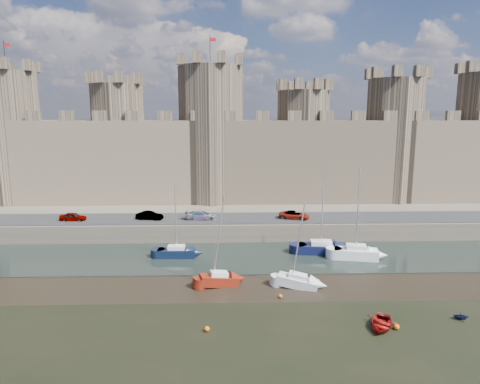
{
  "coord_description": "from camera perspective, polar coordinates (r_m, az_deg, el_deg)",
  "views": [
    {
      "loc": [
        4.89,
        -26.71,
        17.5
      ],
      "look_at": [
        6.28,
        22.0,
        8.63
      ],
      "focal_mm": 32.0,
      "sensor_mm": 36.0,
      "label": 1
    }
  ],
  "objects": [
    {
      "name": "sailboat_2",
      "position": [
        54.61,
        15.19,
        -7.78
      ],
      "size": [
        5.52,
        3.0,
        11.28
      ],
      "rotation": [
        0.0,
        0.0,
        -0.19
      ],
      "color": "white",
      "rests_on": "ground"
    },
    {
      "name": "sailboat_1",
      "position": [
        53.99,
        -8.46,
        -7.87
      ],
      "size": [
        4.66,
        1.89,
        9.26
      ],
      "rotation": [
        0.0,
        0.0,
        -0.02
      ],
      "color": "black",
      "rests_on": "ground"
    },
    {
      "name": "sailboat_5",
      "position": [
        45.2,
        7.7,
        -11.64
      ],
      "size": [
        4.46,
        2.73,
        8.99
      ],
      "rotation": [
        0.0,
        0.0,
        -0.29
      ],
      "color": "silver",
      "rests_on": "ground"
    },
    {
      "name": "sailboat_3",
      "position": [
        55.82,
        10.76,
        -7.29
      ],
      "size": [
        6.04,
        2.83,
        10.26
      ],
      "rotation": [
        0.0,
        0.0,
        -0.1
      ],
      "color": "black",
      "rests_on": "ground"
    },
    {
      "name": "car_1",
      "position": [
        62.91,
        -11.98,
        -3.12
      ],
      "size": [
        4.01,
        1.98,
        1.26
      ],
      "primitive_type": "imported",
      "rotation": [
        0.0,
        0.0,
        1.4
      ],
      "color": "gray",
      "rests_on": "quay"
    },
    {
      "name": "car_0",
      "position": [
        65.43,
        -21.38,
        -3.1
      ],
      "size": [
        3.76,
        1.74,
        1.25
      ],
      "primitive_type": "imported",
      "rotation": [
        0.0,
        0.0,
        1.5
      ],
      "color": "gray",
      "rests_on": "quay"
    },
    {
      "name": "sailboat_4",
      "position": [
        45.23,
        -2.81,
        -11.49
      ],
      "size": [
        4.31,
        2.57,
        9.44
      ],
      "rotation": [
        0.0,
        0.0,
        0.26
      ],
      "color": "maroon",
      "rests_on": "ground"
    },
    {
      "name": "dinghy_4",
      "position": [
        38.91,
        18.33,
        -16.37
      ],
      "size": [
        3.8,
        4.28,
        0.73
      ],
      "primitive_type": "imported",
      "rotation": [
        1.57,
        0.0,
        5.84
      ],
      "color": "maroon",
      "rests_on": "ground"
    },
    {
      "name": "dinghy_7",
      "position": [
        42.9,
        27.36,
        -14.47
      ],
      "size": [
        1.47,
        1.31,
        0.69
      ],
      "primitive_type": "imported",
      "rotation": [
        1.57,
        0.0,
        1.43
      ],
      "color": "black",
      "rests_on": "ground"
    },
    {
      "name": "road",
      "position": [
        62.71,
        -6.07,
        -3.54
      ],
      "size": [
        160.0,
        7.0,
        0.1
      ],
      "primitive_type": "cube",
      "color": "black",
      "rests_on": "quay"
    },
    {
      "name": "water_channel",
      "position": [
        53.85,
        -6.84,
        -8.68
      ],
      "size": [
        160.0,
        12.0,
        0.08
      ],
      "primitive_type": "cube",
      "color": "black",
      "rests_on": "ground"
    },
    {
      "name": "car_3",
      "position": [
        62.53,
        7.24,
        -3.07
      ],
      "size": [
        4.77,
        3.2,
        1.22
      ],
      "primitive_type": "imported",
      "rotation": [
        0.0,
        0.0,
        1.28
      ],
      "color": "gray",
      "rests_on": "quay"
    },
    {
      "name": "quay",
      "position": [
        88.35,
        -4.78,
        -0.32
      ],
      "size": [
        160.0,
        60.0,
        2.5
      ],
      "primitive_type": "cube",
      "color": "#4C443A",
      "rests_on": "ground"
    },
    {
      "name": "castle",
      "position": [
        75.14,
        -5.88,
        5.81
      ],
      "size": [
        108.5,
        11.0,
        29.0
      ],
      "color": "#42382B",
      "rests_on": "quay"
    },
    {
      "name": "buoy_5",
      "position": [
        39.13,
        20.14,
        -16.52
      ],
      "size": [
        0.49,
        0.49,
        0.49
      ],
      "primitive_type": "sphere",
      "color": "#DC5509",
      "rests_on": "ground"
    },
    {
      "name": "buoy_3",
      "position": [
        42.69,
        5.4,
        -13.64
      ],
      "size": [
        0.39,
        0.39,
        0.39
      ],
      "primitive_type": "sphere",
      "color": "#EA610A",
      "rests_on": "ground"
    },
    {
      "name": "buoy_1",
      "position": [
        36.75,
        -4.43,
        -17.75
      ],
      "size": [
        0.45,
        0.45,
        0.45
      ],
      "primitive_type": "sphere",
      "color": "#E7580A",
      "rests_on": "ground"
    },
    {
      "name": "car_2",
      "position": [
        61.85,
        -5.16,
        -3.13
      ],
      "size": [
        4.58,
        1.9,
        1.32
      ],
      "primitive_type": "imported",
      "rotation": [
        0.0,
        0.0,
        1.56
      ],
      "color": "gray",
      "rests_on": "quay"
    },
    {
      "name": "ground",
      "position": [
        32.3,
        -10.93,
        -22.69
      ],
      "size": [
        160.0,
        160.0,
        0.0
      ],
      "primitive_type": "plane",
      "color": "black",
      "rests_on": "ground"
    }
  ]
}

